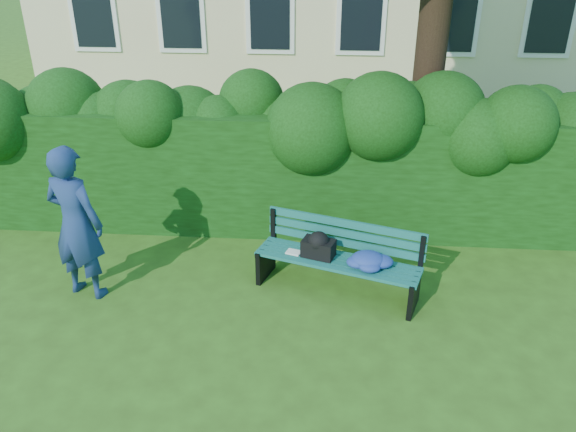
{
  "coord_description": "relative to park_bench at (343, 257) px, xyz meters",
  "views": [
    {
      "loc": [
        0.47,
        -5.56,
        4.01
      ],
      "look_at": [
        0.0,
        0.6,
        0.95
      ],
      "focal_mm": 35.0,
      "sensor_mm": 36.0,
      "label": 1
    }
  ],
  "objects": [
    {
      "name": "hedge",
      "position": [
        -0.69,
        1.77,
        0.4
      ],
      "size": [
        10.0,
        1.0,
        1.8
      ],
      "color": "black",
      "rests_on": "ground"
    },
    {
      "name": "man_reading",
      "position": [
        -3.19,
        -0.27,
        0.48
      ],
      "size": [
        0.81,
        0.64,
        1.95
      ],
      "primitive_type": "imported",
      "rotation": [
        0.0,
        0.0,
        2.87
      ],
      "color": "navy",
      "rests_on": "ground"
    },
    {
      "name": "ground",
      "position": [
        -0.69,
        -0.43,
        -0.5
      ],
      "size": [
        80.0,
        80.0,
        0.0
      ],
      "primitive_type": "plane",
      "color": "#305017",
      "rests_on": "ground"
    },
    {
      "name": "park_bench",
      "position": [
        0.0,
        0.0,
        0.0
      ],
      "size": [
        2.1,
        1.16,
        0.89
      ],
      "rotation": [
        0.0,
        0.0,
        -0.32
      ],
      "color": "#105047",
      "rests_on": "ground"
    }
  ]
}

